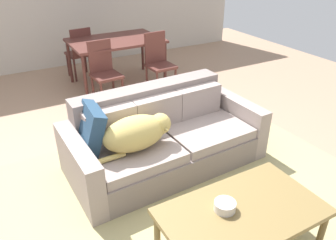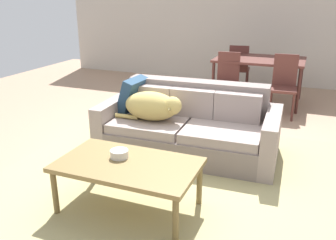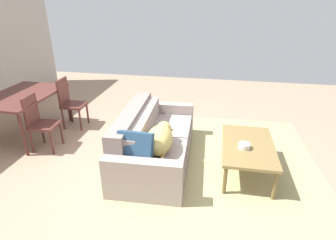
% 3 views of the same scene
% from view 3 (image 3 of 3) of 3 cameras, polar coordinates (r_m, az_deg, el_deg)
% --- Properties ---
extents(ground_plane, '(10.00, 10.00, 0.00)m').
position_cam_3_polar(ground_plane, '(4.15, -2.67, -9.92)').
color(ground_plane, tan).
extents(area_rug, '(3.57, 3.41, 0.01)m').
position_cam_3_polar(area_rug, '(4.27, 7.93, -9.00)').
color(area_rug, tan).
rests_on(area_rug, ground).
extents(couch, '(2.10, 1.06, 0.80)m').
position_cam_3_polar(couch, '(4.21, -3.30, -4.55)').
color(couch, gray).
rests_on(couch, ground).
extents(dog_on_left_cushion, '(0.80, 0.38, 0.34)m').
position_cam_3_polar(dog_on_left_cushion, '(3.71, -1.68, -3.86)').
color(dog_on_left_cushion, tan).
rests_on(dog_on_left_cushion, couch).
extents(throw_pillow_by_left_arm, '(0.28, 0.46, 0.46)m').
position_cam_3_polar(throw_pillow_by_left_arm, '(3.42, -6.88, -6.12)').
color(throw_pillow_by_left_arm, navy).
rests_on(throw_pillow_by_left_arm, couch).
extents(coffee_table, '(1.20, 0.70, 0.45)m').
position_cam_3_polar(coffee_table, '(4.01, 16.21, -5.42)').
color(coffee_table, olive).
rests_on(coffee_table, ground).
extents(bowl_on_coffee_table, '(0.16, 0.16, 0.07)m').
position_cam_3_polar(bowl_on_coffee_table, '(3.87, 15.50, -5.17)').
color(bowl_on_coffee_table, silver).
rests_on(bowl_on_coffee_table, coffee_table).
extents(dining_table, '(1.48, 0.99, 0.77)m').
position_cam_3_polar(dining_table, '(5.47, -27.95, 4.09)').
color(dining_table, '#562B25').
rests_on(dining_table, ground).
extents(dining_chair_near_left, '(0.43, 0.43, 0.92)m').
position_cam_3_polar(dining_chair_near_left, '(4.89, -25.08, -0.13)').
color(dining_chair_near_left, '#562B25').
rests_on(dining_chair_near_left, ground).
extents(dining_chair_near_right, '(0.42, 0.42, 0.94)m').
position_cam_3_polar(dining_chair_near_right, '(5.55, -19.66, 3.72)').
color(dining_chair_near_right, '#562B25').
rests_on(dining_chair_near_right, ground).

